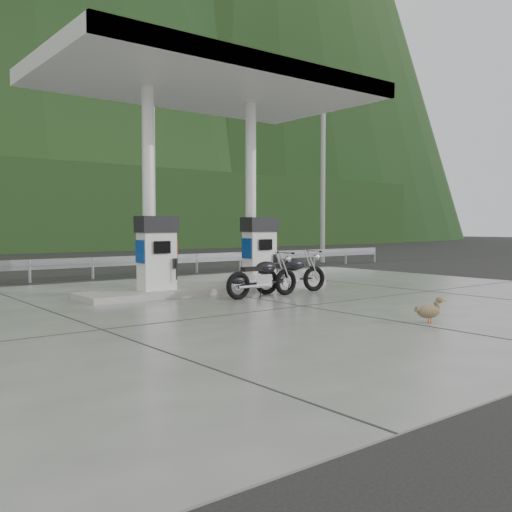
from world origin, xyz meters
TOP-DOWN VIEW (x-y plane):
  - ground at (0.00, 0.00)m, footprint 160.00×160.00m
  - forecourt_apron at (0.00, 0.00)m, footprint 18.00×14.00m
  - pump_island at (0.00, 2.50)m, footprint 7.00×1.40m
  - gas_pump_left at (-1.60, 2.50)m, footprint 0.95×0.55m
  - gas_pump_right at (1.60, 2.50)m, footprint 0.95×0.55m
  - canopy_column_left at (-1.60, 2.90)m, footprint 0.30×0.30m
  - canopy_column_right at (1.60, 2.90)m, footprint 0.30×0.30m
  - canopy_roof at (0.00, 2.50)m, footprint 8.50×5.00m
  - guardrail at (0.00, 8.00)m, footprint 26.00×0.16m
  - road at (0.00, 11.50)m, footprint 60.00×7.00m
  - utility_pole_b at (2.00, 9.50)m, footprint 0.22×0.22m
  - utility_pole_c at (11.00, 9.50)m, footprint 0.22×0.22m
  - motorcycle_left at (1.45, 1.02)m, footprint 2.05×0.90m
  - motorcycle_right at (0.30, 0.73)m, footprint 1.97×0.64m
  - duck at (0.30, -3.93)m, footprint 0.57×0.33m

SIDE VIEW (x-z plane):
  - ground at x=0.00m, z-range 0.00..0.00m
  - road at x=0.00m, z-range 0.00..0.01m
  - forecourt_apron at x=0.00m, z-range 0.00..0.02m
  - pump_island at x=0.00m, z-range 0.02..0.17m
  - duck at x=0.30m, z-range 0.02..0.41m
  - motorcycle_right at x=0.30m, z-range 0.02..0.95m
  - motorcycle_left at x=1.45m, z-range 0.02..0.96m
  - guardrail at x=0.00m, z-range 0.00..1.42m
  - gas_pump_left at x=-1.60m, z-range 0.17..1.97m
  - gas_pump_right at x=1.60m, z-range 0.17..1.97m
  - canopy_column_left at x=-1.60m, z-range 0.17..5.17m
  - canopy_column_right at x=1.60m, z-range 0.17..5.17m
  - utility_pole_b at x=2.00m, z-range 0.00..8.00m
  - utility_pole_c at x=11.00m, z-range 0.00..8.00m
  - canopy_roof at x=0.00m, z-range 5.17..5.57m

